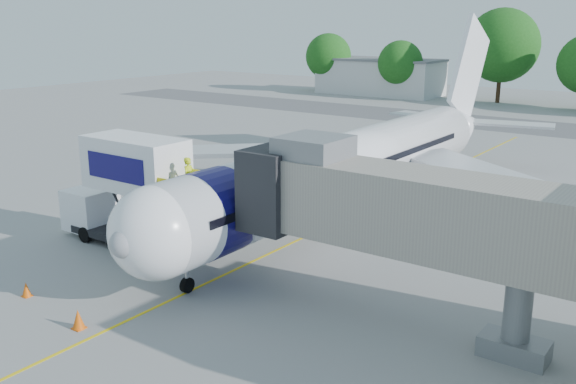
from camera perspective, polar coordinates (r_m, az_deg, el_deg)
The scene contains 12 objects.
ground at distance 33.87m, azimuth 2.39°, elevation -3.59°, with size 160.00×160.00×0.00m, color #989895.
guidance_line at distance 33.87m, azimuth 2.39°, elevation -3.58°, with size 0.15×70.00×0.01m, color yellow.
taxiway_strip at distance 71.88m, azimuth 21.26°, elevation 5.38°, with size 120.00×10.00×0.01m, color #59595B.
aircraft at distance 36.48m, azimuth 6.02°, elevation 2.50°, with size 34.17×37.73×11.35m.
jet_bridge at distance 22.98m, azimuth 9.54°, elevation -1.54°, with size 13.90×3.20×6.60m.
catering_hiloader at distance 32.06m, azimuth -14.01°, elevation 0.03°, with size 8.55×2.44×5.50m.
safety_cone_a at distance 24.79m, azimuth -18.14°, elevation -10.73°, with size 0.46×0.46×0.74m.
safety_cone_b at distance 28.22m, azimuth -22.24°, elevation -8.04°, with size 0.38×0.38×0.61m.
outbuilding_left at distance 98.43m, azimuth 8.16°, elevation 10.15°, with size 18.40×8.40×5.30m.
tree_a at distance 100.84m, azimuth 3.61°, elevation 11.94°, with size 6.97×6.97×8.89m.
tree_b at distance 93.90m, azimuth 9.95°, elevation 11.22°, with size 6.34×6.34×8.08m.
tree_c at distance 91.50m, azimuth 18.49°, elevation 12.25°, with size 9.75×9.75×12.43m.
Camera 1 is at (17.59, -26.85, 10.82)m, focal length 40.00 mm.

